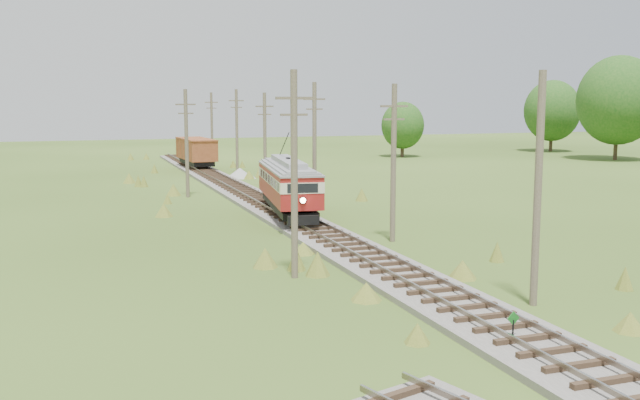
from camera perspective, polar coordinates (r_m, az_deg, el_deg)
name	(u,v)px	position (r m, az deg, el deg)	size (l,w,h in m)	color
ground	(547,359)	(22.91, 17.72, -12.05)	(260.00, 260.00, 0.00)	#304715
railbed_main	(261,202)	(53.29, -4.74, -0.17)	(3.60, 96.00, 0.57)	#605B54
switch_marker	(513,325)	(23.74, 15.19, -9.63)	(0.45, 0.06, 1.08)	black
streetcar	(288,182)	(46.22, -2.56, 1.42)	(4.15, 11.38, 5.15)	black
gondola	(196,151)	(81.01, -9.88, 3.91)	(3.37, 9.05, 2.96)	black
gravel_pile	(241,173)	(71.84, -6.33, 2.14)	(2.82, 2.99, 1.03)	gray
utility_pole_r_1	(538,190)	(27.64, 17.03, 0.76)	(0.30, 0.30, 8.80)	brown
utility_pole_r_2	(393,161)	(38.90, 5.90, 3.09)	(1.60, 0.30, 8.60)	brown
utility_pole_r_3	(314,144)	(50.89, -0.44, 4.50)	(1.60, 0.30, 9.00)	brown
utility_pole_r_4	(265,139)	(63.28, -4.43, 4.87)	(1.60, 0.30, 8.40)	brown
utility_pole_r_5	(237,131)	(75.98, -6.67, 5.54)	(1.60, 0.30, 8.90)	brown
utility_pole_r_6	(212,127)	(88.67, -8.65, 5.78)	(1.60, 0.30, 8.70)	brown
utility_pole_l_a	(294,173)	(30.59, -2.07, 2.20)	(1.60, 0.30, 9.00)	brown
utility_pole_l_b	(187,142)	(57.83, -10.63, 4.57)	(1.60, 0.30, 8.60)	brown
tree_right_4	(618,100)	(100.76, 22.75, 7.37)	(10.50, 10.50, 13.53)	#38281C
tree_right_5	(552,111)	(114.39, 18.08, 6.81)	(8.40, 8.40, 10.82)	#38281C
tree_mid_b	(403,125)	(99.06, 6.63, 5.95)	(5.88, 5.88, 7.57)	#38281C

